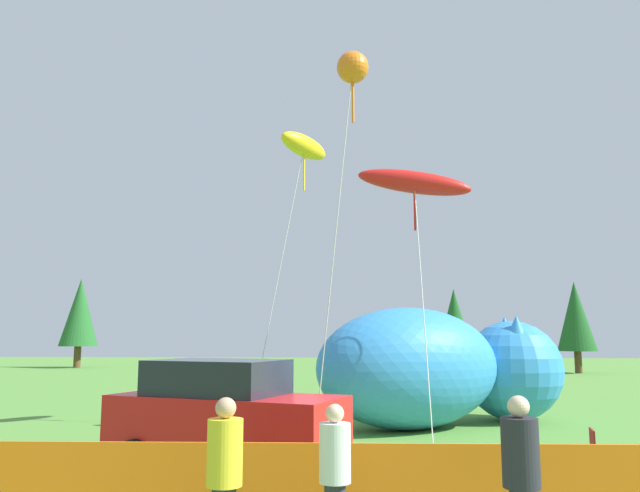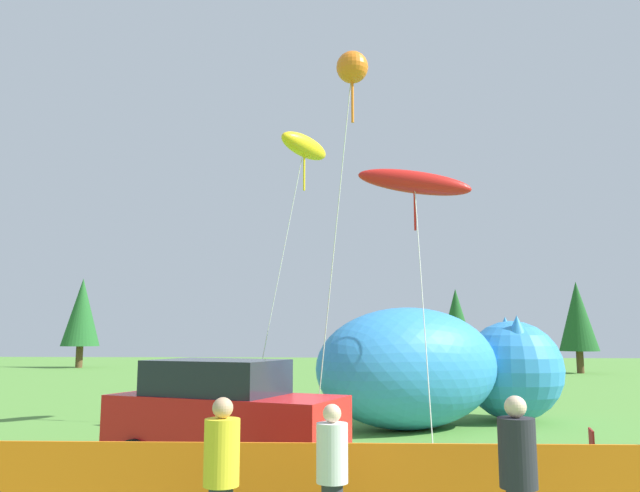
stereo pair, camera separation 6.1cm
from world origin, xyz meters
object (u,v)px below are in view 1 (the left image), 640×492
at_px(spectator_in_white_shirt, 335,472).
at_px(parked_car, 225,415).
at_px(kite_red_lizard, 414,183).
at_px(spectator_in_black_shirt, 224,474).
at_px(spectator_in_yellow_shirt, 521,475).
at_px(inflatable_cat, 440,371).
at_px(kite_yellow_hero, 304,147).
at_px(folding_chair, 602,453).
at_px(kite_orange_flower, 352,70).

bearing_deg(spectator_in_white_shirt, parked_car, 116.24).
relative_size(spectator_in_white_shirt, kite_red_lizard, 0.24).
bearing_deg(parked_car, spectator_in_black_shirt, -58.29).
xyz_separation_m(parked_car, spectator_in_black_shirt, (1.07, -5.02, -0.00)).
xyz_separation_m(spectator_in_yellow_shirt, kite_red_lizard, (-0.17, 9.31, 5.49)).
xyz_separation_m(parked_car, inflatable_cat, (4.75, 5.57, 0.50)).
bearing_deg(kite_red_lizard, inflatable_cat, 60.89).
height_order(inflatable_cat, kite_yellow_hero, kite_yellow_hero).
relative_size(inflatable_cat, spectator_in_black_shirt, 4.33).
bearing_deg(spectator_in_white_shirt, inflatable_cat, 76.11).
xyz_separation_m(folding_chair, kite_red_lizard, (-2.50, 5.30, 5.96)).
bearing_deg(inflatable_cat, spectator_in_yellow_shirt, -123.37).
height_order(parked_car, kite_orange_flower, kite_orange_flower).
bearing_deg(parked_car, kite_yellow_hero, 98.69).
distance_m(spectator_in_black_shirt, kite_yellow_hero, 12.37).
bearing_deg(spectator_in_black_shirt, kite_yellow_hero, 90.24).
xyz_separation_m(parked_car, folding_chair, (6.56, -0.97, -0.46)).
height_order(spectator_in_white_shirt, spectator_in_black_shirt, spectator_in_black_shirt).
height_order(spectator_in_black_shirt, kite_red_lizard, kite_red_lizard).
height_order(folding_chair, spectator_in_yellow_shirt, spectator_in_yellow_shirt).
height_order(spectator_in_white_shirt, kite_red_lizard, kite_red_lizard).
distance_m(folding_chair, kite_orange_flower, 9.22).
bearing_deg(kite_yellow_hero, kite_orange_flower, -69.55).
xyz_separation_m(kite_red_lizard, kite_yellow_hero, (-3.03, 0.96, 1.33)).
bearing_deg(kite_orange_flower, inflatable_cat, 60.78).
xyz_separation_m(inflatable_cat, kite_red_lizard, (-0.69, -1.24, 5.00)).
xyz_separation_m(folding_chair, spectator_in_white_shirt, (-4.31, -3.59, 0.39)).
xyz_separation_m(spectator_in_yellow_shirt, kite_yellow_hero, (-3.20, 10.27, 6.82)).
height_order(spectator_in_yellow_shirt, kite_yellow_hero, kite_yellow_hero).
relative_size(parked_car, kite_red_lizard, 0.67).
bearing_deg(folding_chair, kite_red_lizard, 127.34).
relative_size(kite_yellow_hero, kite_orange_flower, 0.93).
xyz_separation_m(folding_chair, kite_yellow_hero, (-5.53, 6.26, 7.29)).
relative_size(spectator_in_white_shirt, kite_yellow_hero, 0.20).
bearing_deg(spectator_in_white_shirt, spectator_in_yellow_shirt, -12.04).
height_order(parked_car, spectator_in_yellow_shirt, parked_car).
xyz_separation_m(spectator_in_white_shirt, spectator_in_black_shirt, (-1.18, -0.46, 0.06)).
bearing_deg(spectator_in_black_shirt, folding_chair, 36.45).
distance_m(inflatable_cat, kite_yellow_hero, 7.35).
bearing_deg(kite_red_lizard, spectator_in_white_shirt, -101.53).
relative_size(inflatable_cat, kite_red_lizard, 1.09).
relative_size(folding_chair, spectator_in_black_shirt, 0.51).
distance_m(spectator_in_yellow_shirt, kite_red_lizard, 10.81).
distance_m(spectator_in_white_shirt, spectator_in_yellow_shirt, 2.03).
height_order(parked_car, kite_red_lizard, kite_red_lizard).
bearing_deg(folding_chair, spectator_in_black_shirt, -131.44).
bearing_deg(kite_yellow_hero, inflatable_cat, 4.32).
height_order(kite_yellow_hero, kite_orange_flower, kite_orange_flower).
height_order(inflatable_cat, spectator_in_black_shirt, inflatable_cat).
height_order(folding_chair, spectator_in_white_shirt, spectator_in_white_shirt).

